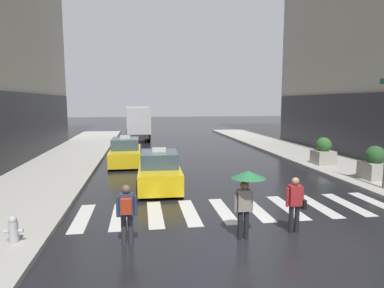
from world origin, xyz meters
TOP-DOWN VIEW (x-y plane):
  - ground_plane at (0.00, 0.00)m, footprint 160.00×160.00m
  - crosswalk_markings at (0.00, 3.00)m, footprint 11.30×2.80m
  - taxi_lead at (-2.64, 6.65)m, footprint 2.02×4.58m
  - taxi_second at (-4.38, 12.47)m, footprint 1.94×4.55m
  - box_truck at (-3.73, 25.90)m, footprint 2.53×7.62m
  - pedestrian_with_umbrella at (-0.57, 0.54)m, footprint 0.96×0.96m
  - pedestrian_with_backpack at (-3.84, 0.60)m, footprint 0.55×0.43m
  - pedestrian_with_handbag at (0.99, 0.77)m, footprint 0.61×0.24m
  - fire_hydrant at (-6.78, 0.92)m, footprint 0.48×0.24m
  - planter_near_corner at (7.60, 6.01)m, footprint 1.10×1.10m
  - planter_mid_block at (7.27, 9.95)m, footprint 1.10×1.10m

SIDE VIEW (x-z plane):
  - ground_plane at x=0.00m, z-range 0.00..0.00m
  - crosswalk_markings at x=0.00m, z-range 0.00..0.01m
  - fire_hydrant at x=-6.78m, z-range 0.15..0.87m
  - taxi_lead at x=-2.64m, z-range -0.18..1.63m
  - taxi_second at x=-4.38m, z-range -0.18..1.63m
  - planter_near_corner at x=7.60m, z-range 0.07..1.67m
  - planter_mid_block at x=7.27m, z-range 0.07..1.67m
  - pedestrian_with_handbag at x=0.99m, z-range 0.11..1.76m
  - pedestrian_with_backpack at x=-3.84m, z-range 0.15..1.80m
  - pedestrian_with_umbrella at x=-0.57m, z-range 0.55..2.49m
  - box_truck at x=-3.73m, z-range 0.18..3.53m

